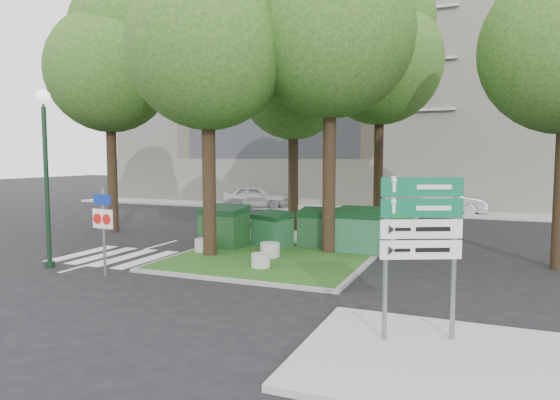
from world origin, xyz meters
The scene contains 25 objects.
ground centered at (0.00, 0.00, 0.00)m, with size 120.00×120.00×0.00m, color black.
median_island centered at (0.50, 8.00, 0.06)m, with size 6.00×16.00×0.12m, color #144012.
median_kerb centered at (0.50, 8.00, 0.05)m, with size 6.30×16.30×0.10m, color gray.
sidewalk_corner centered at (6.50, -3.50, 0.06)m, with size 5.00×4.00×0.12m, color #999993.
building_sidewalk centered at (0.00, 18.50, 0.06)m, with size 42.00×3.00×0.12m, color #999993.
zebra_crossing centered at (-3.75, 1.50, 0.01)m, with size 5.00×3.00×0.01m, color silver.
apartment_building centered at (0.00, 26.00, 8.00)m, with size 41.00×12.00×16.00m, color #B6AE89.
tree_median_near_left centered at (-1.41, 2.56, 7.32)m, with size 5.20×5.20×10.53m.
tree_median_near_right centered at (2.09, 4.56, 7.99)m, with size 5.60×5.60×11.46m.
tree_median_mid centered at (-0.91, 9.06, 6.98)m, with size 4.80×4.80×9.99m.
tree_median_far centered at (2.29, 12.06, 8.32)m, with size 5.80×5.80×11.93m.
tree_street_left centered at (-8.41, 6.06, 7.65)m, with size 5.40×5.40×11.00m.
dumpster_a centered at (-1.80, 4.02, 0.85)m, with size 1.75×1.33×1.52m.
dumpster_b centered at (-0.20, 4.73, 0.73)m, with size 1.65×1.44×1.28m.
dumpster_c centered at (1.40, 5.41, 0.79)m, with size 1.51×1.06×1.39m.
dumpster_d centered at (3.00, 4.99, 0.85)m, with size 1.69×1.22×1.52m.
bollard_left centered at (-2.00, 2.94, 0.34)m, with size 0.61×0.61×0.43m, color #9D9E99.
bollard_right centered at (0.83, 1.44, 0.32)m, with size 0.56×0.56×0.40m, color #A2A39D.
bollard_mid centered at (0.48, 2.95, 0.35)m, with size 0.64×0.64×0.46m, color #A0A09B.
litter_bin centered at (3.20, 8.60, 0.45)m, with size 0.38×0.38×0.66m, color #F1A91C.
street_lamp centered at (-5.32, -0.56, 3.36)m, with size 0.43×0.43×5.35m.
traffic_sign_pole centered at (-3.01, -0.77, 1.59)m, with size 0.74×0.11×2.47m.
directional_sign centered at (5.85, -2.82, 2.04)m, with size 1.33×0.64×2.90m.
car_white centered at (-6.79, 17.71, 0.75)m, with size 1.76×4.38×1.49m, color silver.
car_silver centered at (4.84, 18.87, 0.75)m, with size 1.58×4.53×1.49m, color #A8ACB0.
Camera 1 is at (6.84, -11.76, 3.37)m, focal length 32.00 mm.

